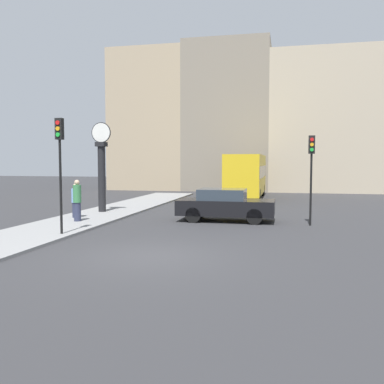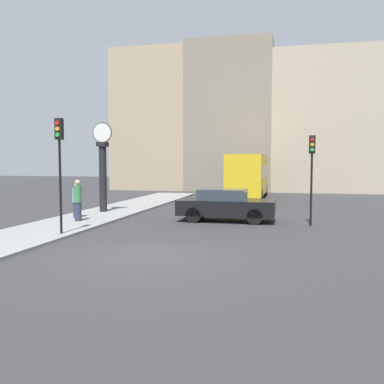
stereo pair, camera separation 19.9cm
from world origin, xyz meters
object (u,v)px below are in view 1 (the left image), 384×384
at_px(traffic_light_near, 60,152).
at_px(street_clock, 102,169).
at_px(pedestrian_blue_stripe, 76,201).
at_px(traffic_light_far, 311,161).
at_px(sedan_car, 225,205).
at_px(bus_distant, 246,174).
at_px(pedestrian_green_hoodie, 77,200).

distance_m(traffic_light_near, street_clock, 6.90).
xyz_separation_m(street_clock, pedestrian_blue_stripe, (-0.21, -2.45, -1.43)).
relative_size(traffic_light_far, pedestrian_blue_stripe, 2.39).
relative_size(sedan_car, pedestrian_blue_stripe, 2.74).
xyz_separation_m(bus_distant, street_clock, (-6.49, -10.97, 0.51)).
bearing_deg(pedestrian_blue_stripe, sedan_car, 8.40).
bearing_deg(bus_distant, street_clock, -120.61).
distance_m(sedan_car, traffic_light_near, 7.77).
distance_m(pedestrian_blue_stripe, pedestrian_green_hoodie, 1.30).
bearing_deg(pedestrian_blue_stripe, traffic_light_near, -68.81).
distance_m(traffic_light_near, pedestrian_blue_stripe, 5.06).
distance_m(traffic_light_far, pedestrian_blue_stripe, 10.76).
bearing_deg(pedestrian_blue_stripe, bus_distant, 63.46).
bearing_deg(pedestrian_green_hoodie, traffic_light_far, 8.78).
relative_size(sedan_car, pedestrian_green_hoodie, 2.41).
bearing_deg(traffic_light_far, pedestrian_green_hoodie, -171.22).
height_order(sedan_car, traffic_light_far, traffic_light_far).
height_order(traffic_light_far, street_clock, street_clock).
bearing_deg(sedan_car, traffic_light_near, -134.71).
relative_size(traffic_light_near, pedestrian_green_hoodie, 2.29).
bearing_deg(bus_distant, traffic_light_near, -105.94).
bearing_deg(traffic_light_far, bus_distant, 106.67).
xyz_separation_m(sedan_car, traffic_light_near, (-5.22, -5.27, 2.30)).
distance_m(bus_distant, traffic_light_far, 13.60).
xyz_separation_m(pedestrian_blue_stripe, pedestrian_green_hoodie, (0.65, -1.11, 0.13)).
xyz_separation_m(traffic_light_far, street_clock, (-10.38, 2.02, -0.41)).
bearing_deg(pedestrian_blue_stripe, traffic_light_far, 2.28).
relative_size(sedan_car, traffic_light_near, 1.05).
height_order(traffic_light_far, pedestrian_blue_stripe, traffic_light_far).
height_order(traffic_light_near, traffic_light_far, traffic_light_near).
distance_m(bus_distant, pedestrian_blue_stripe, 15.03).
distance_m(bus_distant, traffic_light_near, 18.43).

